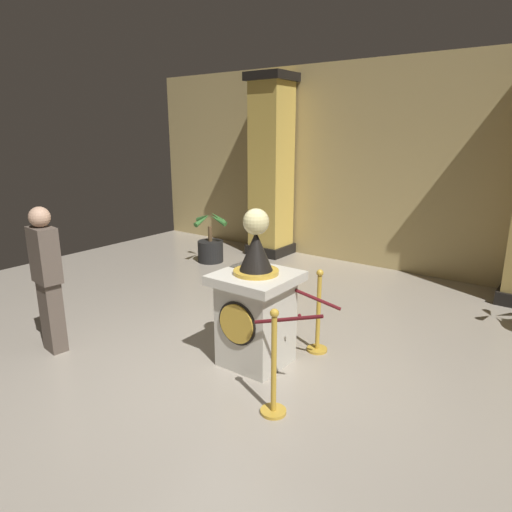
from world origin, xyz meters
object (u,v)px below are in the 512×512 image
(pedestal_clock, at_px, (256,307))
(stanchion_far, at_px, (318,323))
(bystander_guest, at_px, (47,276))
(potted_palm_left, at_px, (210,247))
(stanchion_near, at_px, (274,378))

(pedestal_clock, height_order, stanchion_far, pedestal_clock)
(bystander_guest, bearing_deg, pedestal_clock, 29.17)
(potted_palm_left, bearing_deg, stanchion_far, -30.33)
(stanchion_far, bearing_deg, potted_palm_left, 149.67)
(stanchion_far, height_order, bystander_guest, bystander_guest)
(pedestal_clock, distance_m, stanchion_far, 0.83)
(pedestal_clock, relative_size, stanchion_far, 1.74)
(pedestal_clock, relative_size, stanchion_near, 1.70)
(potted_palm_left, xyz_separation_m, bystander_guest, (1.05, -3.87, 0.61))
(stanchion_near, bearing_deg, potted_palm_left, 138.45)
(pedestal_clock, height_order, bystander_guest, pedestal_clock)
(pedestal_clock, height_order, stanchion_near, pedestal_clock)
(stanchion_near, relative_size, potted_palm_left, 1.00)
(pedestal_clock, xyz_separation_m, stanchion_near, (0.69, -0.66, -0.31))
(bystander_guest, bearing_deg, potted_palm_left, 105.18)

